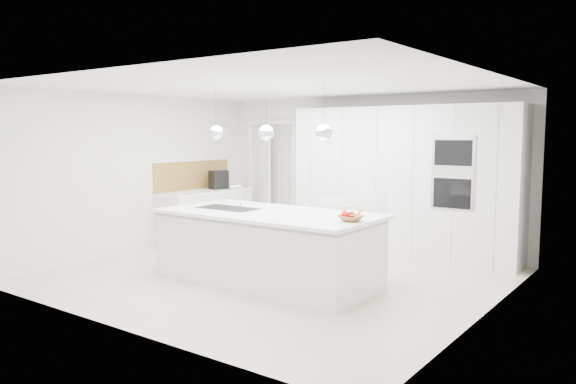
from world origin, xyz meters
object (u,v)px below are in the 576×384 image
Objects in this scene: island_base at (267,249)px; bar_stool_left at (328,237)px; bar_stool_right at (367,236)px; fruit_bowl at (351,218)px; espresso_machine at (219,180)px.

bar_stool_left reaches higher than island_base.
island_base is 2.45× the size of bar_stool_right.
bar_stool_left is 0.89× the size of bar_stool_right.
island_base is 1.31m from bar_stool_right.
espresso_machine reaches higher than fruit_bowl.
espresso_machine is 3.15m from bar_stool_left.
espresso_machine is at bearing 153.89° from fruit_bowl.
espresso_machine is at bearing 147.50° from bar_stool_left.
espresso_machine is 3.69m from bar_stool_right.
bar_stool_left is at bearing -6.06° from espresso_machine.
espresso_machine reaches higher than island_base.
bar_stool_right reaches higher than fruit_bowl.
island_base is 8.39× the size of espresso_machine.
espresso_machine is at bearing 144.07° from island_base.
bar_stool_right is at bearing -2.69° from espresso_machine.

